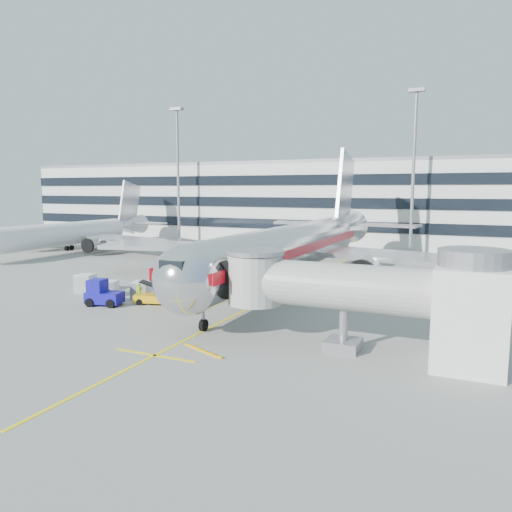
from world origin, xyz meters
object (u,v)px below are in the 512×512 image
at_px(belt_loader, 159,298).
at_px(ramp_worker, 139,293).
at_px(main_jet, 296,246).
at_px(cargo_container_right, 110,288).
at_px(cargo_container_front, 141,290).
at_px(baggage_tug, 102,294).
at_px(cargo_container_left, 85,283).

xyz_separation_m(belt_loader, ramp_worker, (-1.81, -0.42, 0.31)).
bearing_deg(main_jet, cargo_container_right, -138.04).
xyz_separation_m(main_jet, cargo_container_right, (-14.54, -13.07, -3.47)).
relative_size(belt_loader, cargo_container_front, 2.40).
distance_m(baggage_tug, cargo_container_left, 6.74).
height_order(belt_loader, cargo_container_right, belt_loader).
bearing_deg(belt_loader, ramp_worker, -167.02).
height_order(baggage_tug, cargo_container_front, baggage_tug).
relative_size(cargo_container_front, ramp_worker, 1.04).
relative_size(baggage_tug, cargo_container_left, 1.66).
distance_m(belt_loader, cargo_container_right, 6.42).
distance_m(baggage_tug, cargo_container_front, 3.89).
distance_m(belt_loader, cargo_container_left, 10.01).
distance_m(belt_loader, cargo_container_front, 3.05).
height_order(baggage_tug, cargo_container_right, baggage_tug).
height_order(cargo_container_left, cargo_container_front, cargo_container_left).
distance_m(cargo_container_right, ramp_worker, 4.72).
bearing_deg(cargo_container_right, belt_loader, -7.54).
distance_m(belt_loader, baggage_tug, 5.01).
bearing_deg(belt_loader, baggage_tug, -150.48).
height_order(cargo_container_left, ramp_worker, ramp_worker).
relative_size(baggage_tug, ramp_worker, 1.87).
xyz_separation_m(cargo_container_right, cargo_container_front, (3.53, 0.28, 0.07)).
height_order(belt_loader, ramp_worker, belt_loader).
bearing_deg(cargo_container_right, ramp_worker, -15.49).
bearing_deg(cargo_container_right, main_jet, 41.96).
xyz_separation_m(main_jet, cargo_container_left, (-18.10, -12.59, -3.32)).
bearing_deg(cargo_container_front, cargo_container_right, -175.47).
bearing_deg(main_jet, baggage_tug, -127.40).
height_order(cargo_container_front, ramp_worker, ramp_worker).
distance_m(baggage_tug, cargo_container_right, 3.88).
relative_size(belt_loader, baggage_tug, 1.33).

